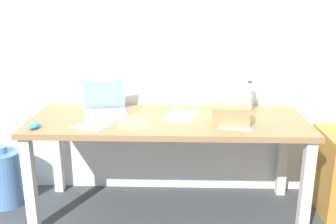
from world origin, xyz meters
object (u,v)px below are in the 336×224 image
Objects in this scene: laptop_left at (105,107)px; cardboard_box at (231,115)px; beer_bottle at (249,99)px; water_cooler_jug at (5,178)px; computer_mouse at (34,126)px; desk at (168,131)px.

cardboard_box is (0.90, -0.23, 0.01)m from laptop_left.
beer_bottle is 0.91× the size of cardboard_box.
water_cooler_jug is (-1.89, -0.16, -0.61)m from beer_bottle.
beer_bottle is 0.39m from cardboard_box.
laptop_left is 0.74× the size of water_cooler_jug.
laptop_left is at bearing 63.51° from computer_mouse.
cardboard_box is at bearing -14.45° from laptop_left.
cardboard_box is (0.43, -0.11, 0.16)m from desk.
desk is 0.68m from beer_bottle.
laptop_left is 1.09m from beer_bottle.
computer_mouse is at bearing -37.75° from water_cooler_jug.
beer_bottle is at bearing 5.81° from laptop_left.
laptop_left is 0.93m from cardboard_box.
desk is at bearing 165.25° from cardboard_box.
water_cooler_jug is at bearing 173.87° from cardboard_box.
computer_mouse reaches higher than desk.
computer_mouse is at bearing -162.42° from beer_bottle.
computer_mouse is at bearing -164.59° from desk.
desk is at bearing -3.16° from water_cooler_jug.
desk is at bearing -14.18° from laptop_left.
laptop_left is 0.99m from water_cooler_jug.
water_cooler_jug is at bearing 176.84° from desk.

